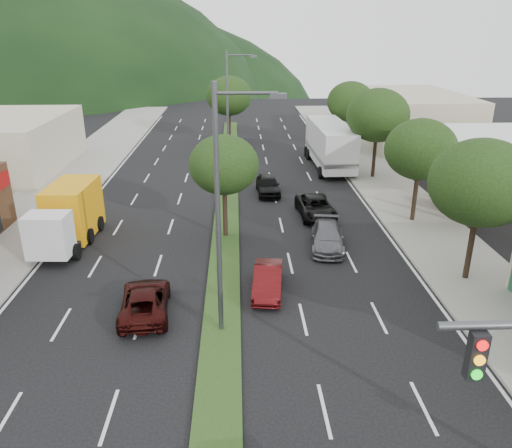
{
  "coord_description": "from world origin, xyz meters",
  "views": [
    {
      "loc": [
        0.75,
        -9.63,
        11.71
      ],
      "look_at": [
        1.68,
        14.3,
        2.24
      ],
      "focal_mm": 35.0,
      "sensor_mm": 36.0,
      "label": 1
    }
  ],
  "objects_px": {
    "car_queue_d": "(316,207)",
    "box_truck": "(69,217)",
    "tree_r_d": "(378,115)",
    "streetlight_mid": "(230,106)",
    "suv_maroon": "(145,301)",
    "car_queue_a": "(268,185)",
    "car_queue_c": "(268,280)",
    "tree_r_c": "(421,149)",
    "tree_r_b": "(481,183)",
    "tree_med_far": "(229,96)",
    "streetlight_near": "(223,203)",
    "car_queue_b": "(327,237)",
    "motorhome": "(330,144)",
    "tree_med_near": "(224,165)",
    "tree_r_e": "(351,102)"
  },
  "relations": [
    {
      "from": "tree_med_near",
      "to": "car_queue_a",
      "type": "distance_m",
      "value": 9.48
    },
    {
      "from": "tree_med_near",
      "to": "car_queue_a",
      "type": "xyz_separation_m",
      "value": [
        3.04,
        8.17,
        -3.73
      ]
    },
    {
      "from": "tree_med_far",
      "to": "streetlight_mid",
      "type": "bearing_deg",
      "value": -88.93
    },
    {
      "from": "streetlight_near",
      "to": "box_truck",
      "type": "relative_size",
      "value": 1.49
    },
    {
      "from": "tree_med_near",
      "to": "tree_r_e",
      "type": "bearing_deg",
      "value": 61.39
    },
    {
      "from": "tree_r_c",
      "to": "box_truck",
      "type": "distance_m",
      "value": 21.37
    },
    {
      "from": "streetlight_near",
      "to": "motorhome",
      "type": "height_order",
      "value": "streetlight_near"
    },
    {
      "from": "tree_med_far",
      "to": "box_truck",
      "type": "distance_m",
      "value": 28.04
    },
    {
      "from": "tree_med_far",
      "to": "car_queue_b",
      "type": "bearing_deg",
      "value": -78.22
    },
    {
      "from": "tree_med_near",
      "to": "car_queue_c",
      "type": "distance_m",
      "value": 8.1
    },
    {
      "from": "tree_r_c",
      "to": "car_queue_b",
      "type": "distance_m",
      "value": 8.37
    },
    {
      "from": "tree_r_d",
      "to": "streetlight_mid",
      "type": "height_order",
      "value": "streetlight_mid"
    },
    {
      "from": "tree_r_e",
      "to": "streetlight_mid",
      "type": "distance_m",
      "value": 13.73
    },
    {
      "from": "suv_maroon",
      "to": "tree_r_d",
      "type": "bearing_deg",
      "value": -131.95
    },
    {
      "from": "suv_maroon",
      "to": "car_queue_c",
      "type": "distance_m",
      "value": 5.71
    },
    {
      "from": "tree_r_e",
      "to": "streetlight_near",
      "type": "xyz_separation_m",
      "value": [
        -11.79,
        -32.0,
        0.69
      ]
    },
    {
      "from": "streetlight_mid",
      "to": "car_queue_d",
      "type": "height_order",
      "value": "streetlight_mid"
    },
    {
      "from": "tree_r_c",
      "to": "car_queue_a",
      "type": "xyz_separation_m",
      "value": [
        -8.96,
        6.17,
        -4.05
      ]
    },
    {
      "from": "tree_med_near",
      "to": "tree_r_c",
      "type": "bearing_deg",
      "value": 9.46
    },
    {
      "from": "tree_r_c",
      "to": "tree_med_near",
      "type": "bearing_deg",
      "value": -170.54
    },
    {
      "from": "car_queue_d",
      "to": "box_truck",
      "type": "distance_m",
      "value": 15.33
    },
    {
      "from": "tree_r_c",
      "to": "car_queue_c",
      "type": "xyz_separation_m",
      "value": [
        -9.88,
        -8.83,
        -4.12
      ]
    },
    {
      "from": "streetlight_near",
      "to": "car_queue_b",
      "type": "bearing_deg",
      "value": 55.59
    },
    {
      "from": "car_queue_c",
      "to": "tree_med_near",
      "type": "bearing_deg",
      "value": 113.37
    },
    {
      "from": "car_queue_b",
      "to": "streetlight_near",
      "type": "bearing_deg",
      "value": -116.71
    },
    {
      "from": "car_queue_c",
      "to": "car_queue_d",
      "type": "relative_size",
      "value": 0.8
    },
    {
      "from": "tree_med_far",
      "to": "tree_r_c",
      "type": "bearing_deg",
      "value": -63.43
    },
    {
      "from": "tree_r_d",
      "to": "streetlight_near",
      "type": "xyz_separation_m",
      "value": [
        -11.79,
        -22.0,
        0.4
      ]
    },
    {
      "from": "tree_r_b",
      "to": "motorhome",
      "type": "relative_size",
      "value": 0.69
    },
    {
      "from": "streetlight_mid",
      "to": "suv_maroon",
      "type": "relative_size",
      "value": 2.26
    },
    {
      "from": "streetlight_near",
      "to": "box_truck",
      "type": "xyz_separation_m",
      "value": [
        -9.21,
        9.68,
        -4.04
      ]
    },
    {
      "from": "tree_r_d",
      "to": "car_queue_d",
      "type": "distance_m",
      "value": 11.65
    },
    {
      "from": "suv_maroon",
      "to": "car_queue_a",
      "type": "distance_m",
      "value": 17.84
    },
    {
      "from": "tree_r_d",
      "to": "car_queue_b",
      "type": "distance_m",
      "value": 15.82
    },
    {
      "from": "tree_r_d",
      "to": "streetlight_mid",
      "type": "xyz_separation_m",
      "value": [
        -11.79,
        3.0,
        0.4
      ]
    },
    {
      "from": "car_queue_d",
      "to": "box_truck",
      "type": "height_order",
      "value": "box_truck"
    },
    {
      "from": "tree_r_b",
      "to": "car_queue_a",
      "type": "relative_size",
      "value": 1.69
    },
    {
      "from": "tree_med_far",
      "to": "car_queue_b",
      "type": "xyz_separation_m",
      "value": [
        5.8,
        -27.83,
        -4.37
      ]
    },
    {
      "from": "car_queue_b",
      "to": "box_truck",
      "type": "height_order",
      "value": "box_truck"
    },
    {
      "from": "tree_r_d",
      "to": "tree_r_e",
      "type": "relative_size",
      "value": 1.07
    },
    {
      "from": "streetlight_mid",
      "to": "car_queue_b",
      "type": "xyz_separation_m",
      "value": [
        5.6,
        -16.83,
        -4.95
      ]
    },
    {
      "from": "car_queue_b",
      "to": "car_queue_c",
      "type": "height_order",
      "value": "car_queue_b"
    },
    {
      "from": "car_queue_c",
      "to": "tree_r_d",
      "type": "bearing_deg",
      "value": 68.45
    },
    {
      "from": "suv_maroon",
      "to": "tree_r_e",
      "type": "bearing_deg",
      "value": -121.83
    },
    {
      "from": "suv_maroon",
      "to": "motorhome",
      "type": "bearing_deg",
      "value": -122.08
    },
    {
      "from": "tree_med_far",
      "to": "streetlight_near",
      "type": "xyz_separation_m",
      "value": [
        0.21,
        -36.0,
        0.58
      ]
    },
    {
      "from": "tree_med_near",
      "to": "car_queue_a",
      "type": "relative_size",
      "value": 1.47
    },
    {
      "from": "tree_r_e",
      "to": "car_queue_c",
      "type": "relative_size",
      "value": 1.77
    },
    {
      "from": "tree_r_d",
      "to": "car_queue_a",
      "type": "relative_size",
      "value": 1.75
    },
    {
      "from": "streetlight_near",
      "to": "car_queue_c",
      "type": "relative_size",
      "value": 2.64
    }
  ]
}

